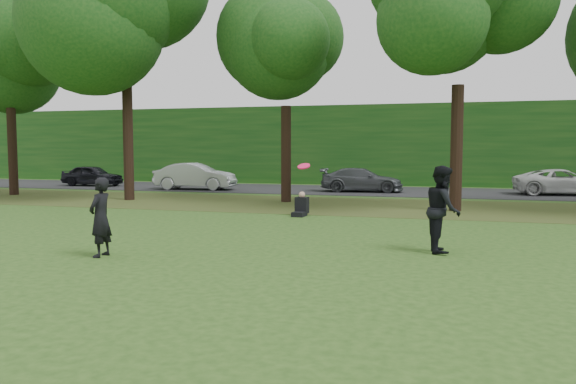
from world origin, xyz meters
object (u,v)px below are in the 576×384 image
object	(u,v)px
player_right	(443,209)
seated_person	(301,207)
frisbee	(304,166)
player_left	(100,217)

from	to	relation	value
player_right	seated_person	size ratio (longest dim) A/B	2.35
frisbee	seated_person	world-z (taller)	frisbee
player_right	frisbee	xyz separation A→B (m)	(-2.86, -1.34, 0.97)
seated_person	frisbee	bearing A→B (deg)	-70.65
player_left	frisbee	size ratio (longest dim) A/B	4.50
player_left	player_right	bearing A→B (deg)	109.25
player_right	frisbee	bearing A→B (deg)	108.45
player_left	player_right	size ratio (longest dim) A/B	0.88
player_left	seated_person	bearing A→B (deg)	163.46
player_left	seated_person	distance (m)	8.54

